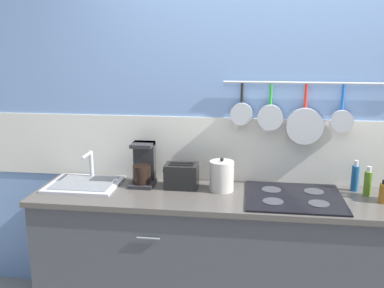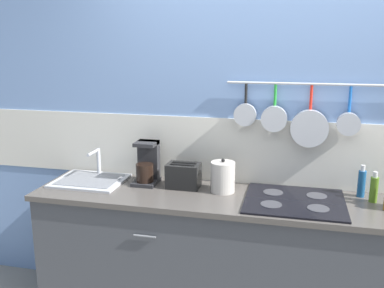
{
  "view_description": "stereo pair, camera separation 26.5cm",
  "coord_description": "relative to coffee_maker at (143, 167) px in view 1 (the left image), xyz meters",
  "views": [
    {
      "loc": [
        -0.2,
        -2.55,
        1.84
      ],
      "look_at": [
        -0.55,
        0.0,
        1.22
      ],
      "focal_mm": 40.0,
      "sensor_mm": 36.0,
      "label": 1
    },
    {
      "loc": [
        0.06,
        -2.5,
        1.84
      ],
      "look_at": [
        -0.55,
        0.0,
        1.22
      ],
      "focal_mm": 40.0,
      "sensor_mm": 36.0,
      "label": 2
    }
  ],
  "objects": [
    {
      "name": "wall_back",
      "position": [
        0.9,
        0.18,
        0.26
      ],
      "size": [
        7.2,
        0.14,
        2.6
      ],
      "color": "#7293C6",
      "rests_on": "ground_plane"
    },
    {
      "name": "kettle",
      "position": [
        0.53,
        -0.06,
        -0.02
      ],
      "size": [
        0.16,
        0.16,
        0.22
      ],
      "color": "beige",
      "rests_on": "countertop"
    },
    {
      "name": "toaster",
      "position": [
        0.27,
        -0.04,
        -0.04
      ],
      "size": [
        0.23,
        0.15,
        0.17
      ],
      "color": "black",
      "rests_on": "countertop"
    },
    {
      "name": "cooktop",
      "position": [
        0.99,
        -0.14,
        -0.11
      ],
      "size": [
        0.59,
        0.53,
        0.01
      ],
      "color": "black",
      "rests_on": "countertop"
    },
    {
      "name": "bottle_olive_oil",
      "position": [
        1.39,
        0.05,
        -0.03
      ],
      "size": [
        0.05,
        0.05,
        0.2
      ],
      "color": "navy",
      "rests_on": "countertop"
    },
    {
      "name": "sink_basin",
      "position": [
        -0.39,
        -0.07,
        -0.1
      ],
      "size": [
        0.47,
        0.39,
        0.2
      ],
      "color": "#B7BABF",
      "rests_on": "countertop"
    },
    {
      "name": "coffee_maker",
      "position": [
        0.0,
        0.0,
        0.0
      ],
      "size": [
        0.16,
        0.2,
        0.29
      ],
      "color": "#262628",
      "rests_on": "countertop"
    },
    {
      "name": "cabinet_base",
      "position": [
        0.9,
        -0.15,
        -0.58
      ],
      "size": [
        3.09,
        0.55,
        0.86
      ],
      "color": "#3F4247",
      "rests_on": "ground_plane"
    },
    {
      "name": "countertop",
      "position": [
        0.9,
        -0.15,
        -0.14
      ],
      "size": [
        3.13,
        0.57,
        0.03
      ],
      "color": "#4C4742",
      "rests_on": "cabinet_base"
    },
    {
      "name": "bottle_dish_soap",
      "position": [
        1.51,
        -0.15,
        -0.06
      ],
      "size": [
        0.05,
        0.05,
        0.14
      ],
      "color": "#8C5919",
      "rests_on": "countertop"
    },
    {
      "name": "bottle_vinegar",
      "position": [
        1.45,
        -0.03,
        -0.04
      ],
      "size": [
        0.05,
        0.05,
        0.19
      ],
      "color": "#4C721E",
      "rests_on": "countertop"
    }
  ]
}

